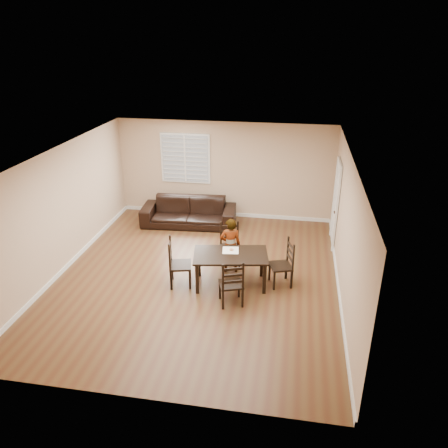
{
  "coord_description": "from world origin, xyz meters",
  "views": [
    {
      "loc": [
        1.95,
        -8.01,
        4.93
      ],
      "look_at": [
        0.47,
        0.66,
        1.0
      ],
      "focal_mm": 35.0,
      "sensor_mm": 36.0,
      "label": 1
    }
  ],
  "objects_px": {
    "child": "(230,245)",
    "donut": "(231,249)",
    "chair_near": "(230,244)",
    "dining_table": "(231,258)",
    "chair_right": "(286,265)",
    "chair_left": "(174,264)",
    "sofa": "(189,212)",
    "chair_far": "(232,286)"
  },
  "relations": [
    {
      "from": "dining_table",
      "to": "chair_right",
      "type": "bearing_deg",
      "value": 0.9
    },
    {
      "from": "chair_left",
      "to": "sofa",
      "type": "bearing_deg",
      "value": -5.02
    },
    {
      "from": "dining_table",
      "to": "chair_left",
      "type": "height_order",
      "value": "chair_left"
    },
    {
      "from": "sofa",
      "to": "chair_right",
      "type": "bearing_deg",
      "value": -47.98
    },
    {
      "from": "chair_right",
      "to": "child",
      "type": "bearing_deg",
      "value": -123.16
    },
    {
      "from": "chair_near",
      "to": "chair_left",
      "type": "relative_size",
      "value": 0.94
    },
    {
      "from": "chair_far",
      "to": "chair_right",
      "type": "relative_size",
      "value": 0.97
    },
    {
      "from": "dining_table",
      "to": "chair_right",
      "type": "height_order",
      "value": "chair_right"
    },
    {
      "from": "chair_near",
      "to": "sofa",
      "type": "distance_m",
      "value": 2.38
    },
    {
      "from": "chair_far",
      "to": "donut",
      "type": "height_order",
      "value": "chair_far"
    },
    {
      "from": "dining_table",
      "to": "child",
      "type": "xyz_separation_m",
      "value": [
        -0.09,
        0.54,
        0.01
      ]
    },
    {
      "from": "dining_table",
      "to": "chair_near",
      "type": "height_order",
      "value": "chair_near"
    },
    {
      "from": "chair_right",
      "to": "child",
      "type": "distance_m",
      "value": 1.29
    },
    {
      "from": "chair_far",
      "to": "sofa",
      "type": "distance_m",
      "value": 4.05
    },
    {
      "from": "dining_table",
      "to": "chair_far",
      "type": "bearing_deg",
      "value": -88.57
    },
    {
      "from": "chair_near",
      "to": "chair_right",
      "type": "height_order",
      "value": "chair_right"
    },
    {
      "from": "chair_far",
      "to": "child",
      "type": "bearing_deg",
      "value": -98.89
    },
    {
      "from": "chair_left",
      "to": "chair_right",
      "type": "distance_m",
      "value": 2.33
    },
    {
      "from": "chair_near",
      "to": "donut",
      "type": "height_order",
      "value": "chair_near"
    },
    {
      "from": "chair_right",
      "to": "sofa",
      "type": "xyz_separation_m",
      "value": [
        -2.75,
        2.64,
        -0.09
      ]
    },
    {
      "from": "dining_table",
      "to": "sofa",
      "type": "height_order",
      "value": "sofa"
    },
    {
      "from": "chair_far",
      "to": "child",
      "type": "height_order",
      "value": "child"
    },
    {
      "from": "chair_right",
      "to": "child",
      "type": "relative_size",
      "value": 0.8
    },
    {
      "from": "child",
      "to": "donut",
      "type": "distance_m",
      "value": 0.39
    },
    {
      "from": "chair_near",
      "to": "chair_left",
      "type": "xyz_separation_m",
      "value": [
        -0.98,
        -1.16,
        0.03
      ]
    },
    {
      "from": "chair_left",
      "to": "chair_right",
      "type": "bearing_deg",
      "value": -93.07
    },
    {
      "from": "donut",
      "to": "chair_left",
      "type": "bearing_deg",
      "value": -161.76
    },
    {
      "from": "chair_near",
      "to": "sofa",
      "type": "bearing_deg",
      "value": 112.14
    },
    {
      "from": "chair_far",
      "to": "chair_right",
      "type": "bearing_deg",
      "value": -153.85
    },
    {
      "from": "chair_near",
      "to": "sofa",
      "type": "relative_size",
      "value": 0.39
    },
    {
      "from": "chair_left",
      "to": "child",
      "type": "bearing_deg",
      "value": -68.23
    },
    {
      "from": "chair_near",
      "to": "chair_left",
      "type": "distance_m",
      "value": 1.52
    },
    {
      "from": "dining_table",
      "to": "donut",
      "type": "bearing_deg",
      "value": 83.66
    },
    {
      "from": "dining_table",
      "to": "chair_far",
      "type": "xyz_separation_m",
      "value": [
        0.16,
        -0.79,
        -0.18
      ]
    },
    {
      "from": "dining_table",
      "to": "chair_near",
      "type": "relative_size",
      "value": 1.66
    },
    {
      "from": "chair_left",
      "to": "donut",
      "type": "xyz_separation_m",
      "value": [
        1.14,
        0.38,
        0.25
      ]
    },
    {
      "from": "chair_near",
      "to": "donut",
      "type": "xyz_separation_m",
      "value": [
        0.16,
        -0.79,
        0.28
      ]
    },
    {
      "from": "donut",
      "to": "chair_near",
      "type": "bearing_deg",
      "value": 101.8
    },
    {
      "from": "chair_far",
      "to": "chair_right",
      "type": "distance_m",
      "value": 1.41
    },
    {
      "from": "dining_table",
      "to": "donut",
      "type": "relative_size",
      "value": 17.79
    },
    {
      "from": "dining_table",
      "to": "chair_near",
      "type": "xyz_separation_m",
      "value": [
        -0.17,
        0.96,
        -0.17
      ]
    },
    {
      "from": "sofa",
      "to": "chair_left",
      "type": "bearing_deg",
      "value": -85.7
    }
  ]
}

